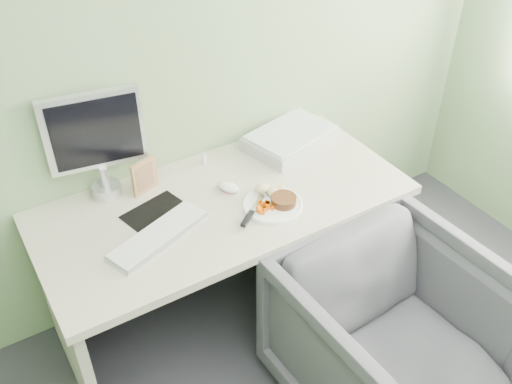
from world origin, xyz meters
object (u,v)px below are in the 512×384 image
desk (225,232)px  monitor (96,140)px  plate (273,205)px  desk_chair (392,337)px  scanner (290,139)px

desk → monitor: bearing=142.9°
plate → desk_chair: size_ratio=0.32×
scanner → monitor: 0.94m
desk → scanner: scanner is taller
plate → desk_chair: plate is taller
desk → desk_chair: 0.84m
desk → monitor: size_ratio=3.32×
monitor → desk_chair: monitor is taller
plate → scanner: scanner is taller
plate → scanner: size_ratio=0.60×
desk → plate: 0.29m
desk → desk_chair: desk_chair is taller
desk_chair → plate: bearing=105.9°
plate → desk: bearing=137.2°
desk_chair → scanner: bearing=79.3°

